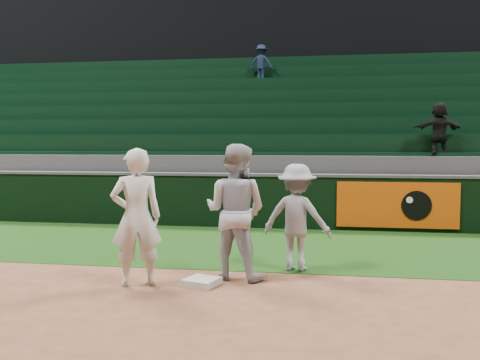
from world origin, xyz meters
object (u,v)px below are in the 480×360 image
object	(u,v)px
first_base	(202,282)
baserunner	(235,212)
base_coach	(297,217)
first_baseman	(136,217)

from	to	relation	value
first_base	baserunner	size ratio (longest dim) A/B	0.22
first_base	baserunner	distance (m)	1.10
base_coach	baserunner	bearing A→B (deg)	47.88
baserunner	base_coach	xyz separation A→B (m)	(0.84, 0.61, -0.15)
base_coach	first_base	bearing A→B (deg)	52.90
first_base	base_coach	bearing A→B (deg)	40.93
baserunner	first_baseman	bearing A→B (deg)	40.07
first_base	base_coach	size ratio (longest dim) A/B	0.26
first_base	baserunner	world-z (taller)	baserunner
first_base	baserunner	xyz separation A→B (m)	(0.39, 0.46, 0.92)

